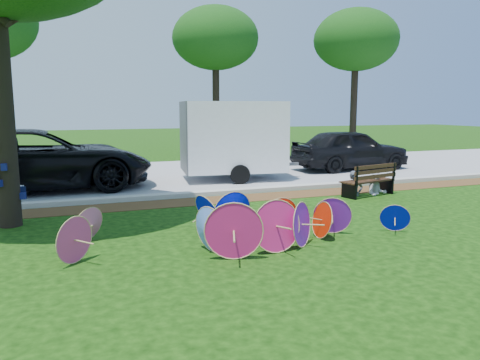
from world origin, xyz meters
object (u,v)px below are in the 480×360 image
object	(u,v)px
black_van	(39,160)
person_right	(377,174)
dark_pickup	(350,149)
park_bench	(367,180)
parasol_pile	(245,222)
person_left	(355,172)
cargo_trailer	(233,136)

from	to	relation	value
black_van	person_right	world-z (taller)	black_van
dark_pickup	person_right	distance (m)	5.09
park_bench	black_van	bearing A→B (deg)	141.35
parasol_pile	dark_pickup	bearing A→B (deg)	46.97
dark_pickup	parasol_pile	bearing A→B (deg)	134.97
black_van	dark_pickup	world-z (taller)	black_van
park_bench	person_left	distance (m)	0.42
parasol_pile	person_left	size ratio (longest dim) A/B	4.90
black_van	park_bench	bearing A→B (deg)	-118.07
person_left	dark_pickup	bearing A→B (deg)	65.56
parasol_pile	black_van	size ratio (longest dim) A/B	1.02
cargo_trailer	park_bench	distance (m)	4.66
person_right	cargo_trailer	bearing A→B (deg)	149.56
black_van	parasol_pile	bearing A→B (deg)	-155.87
parasol_pile	person_right	world-z (taller)	person_right
black_van	cargo_trailer	bearing A→B (deg)	-92.75
person_right	park_bench	bearing A→B (deg)	-148.07
park_bench	person_left	size ratio (longest dim) A/B	1.25
black_van	park_bench	distance (m)	9.07
dark_pickup	cargo_trailer	bearing A→B (deg)	96.82
parasol_pile	cargo_trailer	xyz separation A→B (m)	(2.26, 6.95, 1.02)
parasol_pile	dark_pickup	xyz separation A→B (m)	(7.20, 7.72, 0.38)
parasol_pile	black_van	xyz separation A→B (m)	(-3.53, 6.94, 0.48)
black_van	cargo_trailer	world-z (taller)	cargo_trailer
cargo_trailer	person_right	size ratio (longest dim) A/B	2.84
park_bench	parasol_pile	bearing A→B (deg)	-160.00
black_van	dark_pickup	distance (m)	10.76
black_van	person_left	xyz separation A→B (m)	(7.84, -3.82, -0.22)
black_van	dark_pickup	bearing A→B (deg)	-88.69
person_left	person_right	size ratio (longest dim) A/B	1.16
parasol_pile	cargo_trailer	bearing A→B (deg)	71.95
black_van	park_bench	size ratio (longest dim) A/B	3.84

